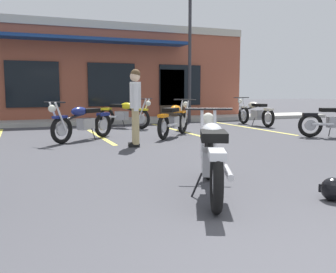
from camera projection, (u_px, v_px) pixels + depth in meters
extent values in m
plane|color=#3D3D42|center=(155.00, 168.00, 5.88)|extent=(80.00, 80.00, 0.00)
cube|color=#A8A59E|center=(77.00, 122.00, 13.83)|extent=(22.00, 1.80, 0.14)
cube|color=brown|center=(65.00, 74.00, 16.86)|extent=(14.83, 5.61, 3.91)
cube|color=#B2AD9E|center=(72.00, 23.00, 14.02)|extent=(14.83, 0.06, 0.30)
cube|color=black|center=(33.00, 84.00, 13.76)|extent=(1.90, 0.06, 1.70)
cube|color=black|center=(112.00, 85.00, 14.84)|extent=(1.90, 0.06, 1.70)
cube|color=black|center=(180.00, 85.00, 15.91)|extent=(1.90, 0.06, 1.70)
cube|color=#33281E|center=(172.00, 95.00, 15.83)|extent=(1.10, 0.06, 2.10)
cube|color=navy|center=(74.00, 39.00, 13.71)|extent=(8.90, 0.90, 0.12)
cube|color=#DBCC4C|center=(96.00, 134.00, 10.51)|extent=(0.12, 4.80, 0.01)
cube|color=#DBCC4C|center=(178.00, 130.00, 11.44)|extent=(0.12, 4.80, 0.01)
cube|color=#DBCC4C|center=(248.00, 127.00, 12.36)|extent=(0.12, 4.80, 0.01)
torus|color=black|center=(216.00, 182.00, 3.68)|extent=(0.36, 0.62, 0.64)
cylinder|color=#B7B7BC|center=(216.00, 182.00, 3.68)|extent=(0.17, 0.29, 0.29)
torus|color=black|center=(209.00, 156.00, 5.11)|extent=(0.36, 0.62, 0.64)
cylinder|color=#B7B7BC|center=(209.00, 156.00, 5.11)|extent=(0.17, 0.29, 0.29)
cylinder|color=silver|center=(202.00, 132.00, 5.17)|extent=(0.18, 0.31, 0.66)
cylinder|color=silver|center=(215.00, 132.00, 5.16)|extent=(0.18, 0.31, 0.66)
cylinder|color=black|center=(209.00, 109.00, 5.21)|extent=(0.61, 0.30, 0.03)
sphere|color=silver|center=(208.00, 119.00, 5.31)|extent=(0.23, 0.23, 0.17)
cube|color=silver|center=(209.00, 134.00, 5.11)|extent=(0.28, 0.39, 0.06)
cube|color=#9E9EA3|center=(212.00, 162.00, 4.31)|extent=(0.39, 0.46, 0.28)
cylinder|color=silver|center=(228.00, 172.00, 3.94)|extent=(0.29, 0.53, 0.07)
cylinder|color=black|center=(212.00, 139.00, 4.48)|extent=(0.45, 0.88, 0.26)
ellipsoid|color=silver|center=(212.00, 132.00, 4.49)|extent=(0.44, 0.54, 0.22)
cube|color=black|center=(214.00, 136.00, 4.13)|extent=(0.47, 0.59, 0.10)
cube|color=silver|center=(217.00, 154.00, 3.63)|extent=(0.30, 0.39, 0.08)
cylinder|color=black|center=(197.00, 185.00, 4.28)|extent=(0.13, 0.08, 0.29)
torus|color=black|center=(107.00, 117.00, 12.63)|extent=(0.47, 0.57, 0.64)
cylinder|color=#B7B7BC|center=(107.00, 117.00, 12.63)|extent=(0.22, 0.27, 0.29)
torus|color=black|center=(141.00, 119.00, 11.89)|extent=(0.47, 0.57, 0.64)
cylinder|color=#B7B7BC|center=(141.00, 119.00, 11.89)|extent=(0.22, 0.27, 0.29)
cylinder|color=silver|center=(146.00, 109.00, 11.88)|extent=(0.23, 0.29, 0.66)
cylinder|color=silver|center=(142.00, 109.00, 11.72)|extent=(0.23, 0.29, 0.66)
cylinder|color=black|center=(146.00, 99.00, 11.72)|extent=(0.54, 0.42, 0.03)
sphere|color=silver|center=(148.00, 103.00, 11.70)|extent=(0.24, 0.24, 0.17)
cube|color=yellow|center=(142.00, 110.00, 11.83)|extent=(0.33, 0.37, 0.06)
cube|color=#9E9EA3|center=(122.00, 116.00, 12.29)|extent=(0.43, 0.46, 0.28)
cylinder|color=silver|center=(110.00, 117.00, 12.37)|extent=(0.39, 0.48, 0.07)
cylinder|color=black|center=(126.00, 108.00, 12.16)|extent=(0.62, 0.79, 0.26)
ellipsoid|color=yellow|center=(127.00, 106.00, 12.14)|extent=(0.50, 0.54, 0.22)
cube|color=black|center=(118.00, 106.00, 12.33)|extent=(0.54, 0.58, 0.10)
cube|color=yellow|center=(106.00, 109.00, 12.61)|extent=(0.35, 0.38, 0.08)
cylinder|color=black|center=(123.00, 123.00, 12.51)|extent=(0.12, 0.10, 0.29)
torus|color=black|center=(103.00, 125.00, 9.78)|extent=(0.57, 0.47, 0.64)
cylinder|color=#B7B7BC|center=(103.00, 125.00, 9.78)|extent=(0.26, 0.22, 0.29)
torus|color=black|center=(62.00, 130.00, 8.55)|extent=(0.57, 0.47, 0.64)
cylinder|color=#B7B7BC|center=(62.00, 130.00, 8.55)|extent=(0.26, 0.22, 0.29)
cylinder|color=silver|center=(61.00, 116.00, 8.38)|extent=(0.28, 0.23, 0.66)
cylinder|color=silver|center=(55.00, 116.00, 8.47)|extent=(0.28, 0.23, 0.66)
cylinder|color=black|center=(55.00, 102.00, 8.32)|extent=(0.43, 0.54, 0.03)
sphere|color=silver|center=(52.00, 109.00, 8.27)|extent=(0.24, 0.24, 0.17)
cube|color=navy|center=(60.00, 117.00, 8.48)|extent=(0.37, 0.33, 0.06)
cube|color=#9E9EA3|center=(86.00, 124.00, 9.22)|extent=(0.46, 0.43, 0.28)
cylinder|color=silver|center=(92.00, 124.00, 9.61)|extent=(0.48, 0.39, 0.07)
cylinder|color=black|center=(80.00, 115.00, 9.02)|extent=(0.78, 0.62, 0.26)
ellipsoid|color=navy|center=(79.00, 111.00, 8.99)|extent=(0.54, 0.50, 0.22)
cube|color=black|center=(89.00, 111.00, 9.30)|extent=(0.58, 0.54, 0.10)
cube|color=navy|center=(103.00, 114.00, 9.76)|extent=(0.38, 0.35, 0.08)
cylinder|color=black|center=(94.00, 134.00, 9.22)|extent=(0.10, 0.12, 0.29)
torus|color=black|center=(268.00, 118.00, 12.40)|extent=(0.11, 0.64, 0.64)
cylinder|color=#B7B7BC|center=(268.00, 118.00, 12.40)|extent=(0.06, 0.29, 0.29)
torus|color=black|center=(244.00, 115.00, 13.73)|extent=(0.11, 0.64, 0.64)
cylinder|color=#B7B7BC|center=(244.00, 115.00, 13.73)|extent=(0.06, 0.29, 0.29)
cylinder|color=silver|center=(240.00, 106.00, 13.75)|extent=(0.05, 0.33, 0.66)
cylinder|color=silver|center=(244.00, 106.00, 13.81)|extent=(0.05, 0.33, 0.66)
cylinder|color=black|center=(241.00, 98.00, 13.82)|extent=(0.66, 0.04, 0.03)
sphere|color=silver|center=(240.00, 101.00, 13.91)|extent=(0.17, 0.17, 0.17)
cube|color=beige|center=(243.00, 107.00, 13.73)|extent=(0.14, 0.36, 0.06)
cube|color=#9E9EA3|center=(257.00, 114.00, 12.98)|extent=(0.24, 0.40, 0.28)
cylinder|color=silver|center=(267.00, 116.00, 12.70)|extent=(0.08, 0.55, 0.07)
cylinder|color=black|center=(254.00, 107.00, 13.14)|extent=(0.07, 0.94, 0.26)
ellipsoid|color=beige|center=(253.00, 105.00, 13.15)|extent=(0.26, 0.48, 0.22)
cube|color=black|center=(259.00, 105.00, 12.81)|extent=(0.29, 0.52, 0.10)
cube|color=beige|center=(269.00, 109.00, 12.35)|extent=(0.16, 0.36, 0.08)
cylinder|color=black|center=(253.00, 122.00, 12.88)|extent=(0.13, 0.03, 0.29)
torus|color=black|center=(310.00, 125.00, 9.74)|extent=(0.62, 0.36, 0.64)
cylinder|color=#B7B7BC|center=(310.00, 125.00, 9.74)|extent=(0.29, 0.17, 0.29)
cube|color=#9E9EA3|center=(336.00, 122.00, 9.69)|extent=(0.46, 0.38, 0.28)
cylinder|color=silver|center=(323.00, 124.00, 9.58)|extent=(0.53, 0.29, 0.07)
cube|color=black|center=(331.00, 110.00, 9.66)|extent=(0.59, 0.47, 0.10)
cube|color=black|center=(310.00, 114.00, 9.70)|extent=(0.39, 0.29, 0.08)
cylinder|color=black|center=(330.00, 131.00, 9.91)|extent=(0.08, 0.13, 0.29)
torus|color=black|center=(163.00, 127.00, 9.25)|extent=(0.51, 0.54, 0.64)
cylinder|color=#B7B7BC|center=(163.00, 127.00, 9.25)|extent=(0.24, 0.25, 0.29)
torus|color=black|center=(183.00, 122.00, 10.58)|extent=(0.51, 0.54, 0.64)
cylinder|color=#B7B7BC|center=(183.00, 122.00, 10.58)|extent=(0.24, 0.25, 0.29)
cylinder|color=silver|center=(181.00, 111.00, 10.67)|extent=(0.25, 0.27, 0.66)
cylinder|color=silver|center=(187.00, 111.00, 10.60)|extent=(0.25, 0.27, 0.66)
cylinder|color=black|center=(185.00, 100.00, 10.67)|extent=(0.50, 0.47, 0.03)
sphere|color=silver|center=(186.00, 104.00, 10.76)|extent=(0.24, 0.24, 0.17)
cube|color=orange|center=(183.00, 112.00, 10.58)|extent=(0.35, 0.36, 0.06)
cube|color=#9E9EA3|center=(173.00, 122.00, 9.84)|extent=(0.45, 0.46, 0.28)
cylinder|color=silver|center=(173.00, 125.00, 9.45)|extent=(0.43, 0.45, 0.07)
cylinder|color=black|center=(175.00, 112.00, 9.99)|extent=(0.69, 0.73, 0.26)
ellipsoid|color=orange|center=(176.00, 109.00, 10.00)|extent=(0.52, 0.53, 0.22)
cube|color=black|center=(171.00, 110.00, 9.67)|extent=(0.56, 0.57, 0.10)
cube|color=orange|center=(163.00, 116.00, 9.20)|extent=(0.36, 0.37, 0.08)
cylinder|color=black|center=(165.00, 132.00, 9.87)|extent=(0.11, 0.11, 0.29)
cube|color=black|center=(134.00, 145.00, 8.06)|extent=(0.26, 0.15, 0.08)
cube|color=black|center=(134.00, 144.00, 8.26)|extent=(0.26, 0.15, 0.08)
cylinder|color=tan|center=(136.00, 126.00, 8.02)|extent=(0.18, 0.18, 0.80)
cylinder|color=tan|center=(135.00, 125.00, 8.21)|extent=(0.18, 0.18, 0.80)
cube|color=silver|center=(135.00, 95.00, 8.04)|extent=(0.30, 0.42, 0.56)
cylinder|color=silver|center=(136.00, 97.00, 7.79)|extent=(0.12, 0.12, 0.58)
cylinder|color=silver|center=(135.00, 97.00, 8.29)|extent=(0.12, 0.12, 0.58)
sphere|color=beige|center=(135.00, 76.00, 7.99)|extent=(0.26, 0.26, 0.22)
sphere|color=brown|center=(135.00, 74.00, 7.98)|extent=(0.25, 0.25, 0.21)
sphere|color=black|center=(333.00, 189.00, 4.13)|extent=(0.26, 0.26, 0.26)
cube|color=black|center=(326.00, 187.00, 4.23)|extent=(0.18, 0.03, 0.09)
cylinder|color=#2D2D33|center=(190.00, 57.00, 14.00)|extent=(0.12, 0.12, 4.93)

